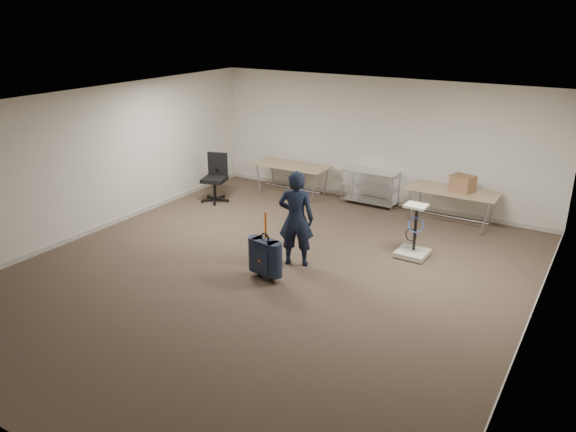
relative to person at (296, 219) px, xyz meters
The scene contains 10 objects.
ground 1.06m from the person, 105.63° to the right, with size 9.00×9.00×0.00m, color #4D3E2F.
room_shell 1.10m from the person, 103.15° to the left, with size 8.00×9.00×9.00m.
folding_table_left 3.92m from the person, 122.00° to the left, with size 1.80×0.75×0.73m.
folding_table_right 3.75m from the person, 62.57° to the left, with size 1.80×0.75×0.73m.
wire_shelf 3.60m from the person, 92.82° to the left, with size 1.22×0.47×0.80m.
person is the anchor object (origin of this frame).
suitcase 0.89m from the person, 99.61° to the right, with size 0.45×0.31×1.15m.
office_chair 3.91m from the person, 149.05° to the left, with size 0.66×0.66×1.09m.
equipment_cart 2.19m from the person, 39.78° to the left, with size 0.54×0.54×0.98m.
cardboard_box 3.83m from the person, 60.32° to the left, with size 0.44×0.33×0.33m, color #905E43.
Camera 1 is at (4.68, -7.01, 4.15)m, focal length 35.00 mm.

